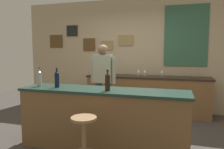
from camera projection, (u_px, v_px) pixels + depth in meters
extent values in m
plane|color=#423D38|center=(110.00, 138.00, 3.68)|extent=(10.00, 10.00, 0.00)
cube|color=tan|center=(133.00, 55.00, 5.46)|extent=(6.00, 0.06, 2.80)
cube|color=brown|center=(56.00, 41.00, 6.00)|extent=(0.38, 0.02, 0.35)
cube|color=black|center=(72.00, 31.00, 5.83)|extent=(0.32, 0.02, 0.29)
cube|color=brown|center=(89.00, 45.00, 5.73)|extent=(0.33, 0.02, 0.33)
cube|color=#997F4C|center=(107.00, 45.00, 5.59)|extent=(0.32, 0.02, 0.24)
cube|color=#997F4C|center=(126.00, 40.00, 5.44)|extent=(0.38, 0.02, 0.26)
cube|color=#38664C|center=(186.00, 36.00, 5.02)|extent=(0.99, 0.02, 1.44)
cube|color=brown|center=(103.00, 120.00, 3.25)|extent=(2.50, 0.57, 0.88)
cube|color=#1E382D|center=(102.00, 91.00, 3.20)|extent=(2.55, 0.60, 0.04)
cube|color=brown|center=(147.00, 96.00, 5.09)|extent=(2.83, 0.53, 0.86)
cube|color=#2D2319|center=(147.00, 77.00, 5.04)|extent=(2.89, 0.56, 0.04)
cylinder|color=#384766|center=(108.00, 104.00, 4.31)|extent=(0.13, 0.13, 0.86)
cylinder|color=#384766|center=(99.00, 103.00, 4.36)|extent=(0.13, 0.13, 0.86)
cube|color=#9EA38E|center=(103.00, 69.00, 4.26)|extent=(0.36, 0.20, 0.56)
sphere|color=brown|center=(103.00, 50.00, 4.22)|extent=(0.21, 0.21, 0.21)
cylinder|color=#9EA38E|center=(114.00, 70.00, 4.20)|extent=(0.08, 0.08, 0.52)
cylinder|color=#9EA38E|center=(93.00, 70.00, 4.32)|extent=(0.08, 0.08, 0.52)
cylinder|color=olive|center=(84.00, 145.00, 2.66)|extent=(0.06, 0.06, 0.65)
cylinder|color=olive|center=(84.00, 118.00, 2.63)|extent=(0.32, 0.32, 0.03)
cylinder|color=#999E99|center=(39.00, 80.00, 3.43)|extent=(0.07, 0.07, 0.20)
sphere|color=#999E99|center=(39.00, 73.00, 3.42)|extent=(0.07, 0.07, 0.07)
cylinder|color=#999E99|center=(39.00, 71.00, 3.42)|extent=(0.03, 0.03, 0.09)
cylinder|color=black|center=(39.00, 68.00, 3.41)|extent=(0.03, 0.03, 0.02)
cylinder|color=black|center=(57.00, 81.00, 3.35)|extent=(0.07, 0.07, 0.20)
sphere|color=black|center=(57.00, 74.00, 3.34)|extent=(0.07, 0.07, 0.07)
cylinder|color=black|center=(57.00, 72.00, 3.33)|extent=(0.03, 0.03, 0.09)
cylinder|color=black|center=(57.00, 69.00, 3.33)|extent=(0.03, 0.03, 0.02)
cylinder|color=black|center=(108.00, 84.00, 3.07)|extent=(0.07, 0.07, 0.20)
sphere|color=black|center=(108.00, 76.00, 3.05)|extent=(0.07, 0.07, 0.07)
cylinder|color=black|center=(108.00, 74.00, 3.05)|extent=(0.03, 0.03, 0.09)
cylinder|color=black|center=(107.00, 70.00, 3.04)|extent=(0.03, 0.03, 0.02)
cylinder|color=silver|center=(94.00, 75.00, 5.35)|extent=(0.06, 0.06, 0.00)
cylinder|color=silver|center=(94.00, 73.00, 5.34)|extent=(0.01, 0.01, 0.07)
cone|color=silver|center=(94.00, 70.00, 5.34)|extent=(0.07, 0.07, 0.08)
cylinder|color=silver|center=(138.00, 76.00, 5.14)|extent=(0.06, 0.06, 0.00)
cylinder|color=silver|center=(139.00, 74.00, 5.14)|extent=(0.01, 0.01, 0.07)
cone|color=silver|center=(139.00, 71.00, 5.13)|extent=(0.07, 0.07, 0.08)
cylinder|color=silver|center=(145.00, 76.00, 5.11)|extent=(0.06, 0.06, 0.00)
cylinder|color=silver|center=(145.00, 74.00, 5.11)|extent=(0.01, 0.01, 0.07)
cone|color=silver|center=(145.00, 71.00, 5.10)|extent=(0.07, 0.07, 0.08)
cylinder|color=silver|center=(162.00, 76.00, 5.04)|extent=(0.06, 0.06, 0.00)
cylinder|color=silver|center=(162.00, 74.00, 5.03)|extent=(0.01, 0.01, 0.07)
cone|color=silver|center=(162.00, 71.00, 5.03)|extent=(0.07, 0.07, 0.08)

